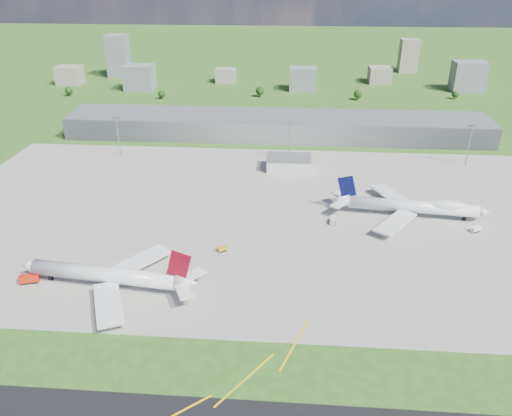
# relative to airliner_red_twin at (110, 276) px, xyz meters

# --- Properties ---
(ground) EXTENTS (1400.00, 1400.00, 0.00)m
(ground) POSITION_rel_airliner_red_twin_xyz_m (56.84, 178.15, -5.32)
(ground) COLOR #2B551A
(ground) RESTS_ON ground
(apron) EXTENTS (360.00, 190.00, 0.08)m
(apron) POSITION_rel_airliner_red_twin_xyz_m (66.84, 68.15, -5.28)
(apron) COLOR gray
(apron) RESTS_ON ground
(terminal) EXTENTS (300.00, 42.00, 15.00)m
(terminal) POSITION_rel_airliner_red_twin_xyz_m (56.84, 193.15, 2.18)
(terminal) COLOR slate
(terminal) RESTS_ON ground
(ops_building) EXTENTS (26.00, 16.00, 8.00)m
(ops_building) POSITION_rel_airliner_red_twin_xyz_m (66.84, 128.15, -1.32)
(ops_building) COLOR silver
(ops_building) RESTS_ON ground
(mast_west) EXTENTS (3.50, 2.00, 25.90)m
(mast_west) POSITION_rel_airliner_red_twin_xyz_m (-43.16, 143.15, 12.39)
(mast_west) COLOR gray
(mast_west) RESTS_ON ground
(mast_center) EXTENTS (3.50, 2.00, 25.90)m
(mast_center) POSITION_rel_airliner_red_twin_xyz_m (66.84, 143.15, 12.39)
(mast_center) COLOR gray
(mast_center) RESTS_ON ground
(mast_east) EXTENTS (3.50, 2.00, 25.90)m
(mast_east) POSITION_rel_airliner_red_twin_xyz_m (176.84, 143.15, 12.39)
(mast_east) COLOR gray
(mast_east) RESTS_ON ground
(airliner_red_twin) EXTENTS (72.80, 56.40, 19.97)m
(airliner_red_twin) POSITION_rel_airliner_red_twin_xyz_m (0.00, 0.00, 0.00)
(airliner_red_twin) COLOR white
(airliner_red_twin) RESTS_ON ground
(airliner_blue_quad) EXTENTS (75.70, 59.06, 19.76)m
(airliner_blue_quad) POSITION_rel_airliner_red_twin_xyz_m (129.21, 70.53, 0.17)
(airliner_blue_quad) COLOR white
(airliner_blue_quad) RESTS_ON ground
(fire_truck) EXTENTS (8.01, 4.90, 3.35)m
(fire_truck) POSITION_rel_airliner_red_twin_xyz_m (-33.65, 0.50, -3.65)
(fire_truck) COLOR red
(fire_truck) RESTS_ON ground
(tug_yellow) EXTENTS (4.58, 4.24, 1.95)m
(tug_yellow) POSITION_rel_airliner_red_twin_xyz_m (39.35, 30.10, -4.31)
(tug_yellow) COLOR #D39C0C
(tug_yellow) RESTS_ON ground
(van_white_near) EXTENTS (3.44, 5.99, 2.83)m
(van_white_near) POSITION_rel_airliner_red_twin_xyz_m (89.80, 60.30, -3.90)
(van_white_near) COLOR silver
(van_white_near) RESTS_ON ground
(van_white_far) EXTENTS (5.37, 4.32, 2.52)m
(van_white_far) POSITION_rel_airliner_red_twin_xyz_m (156.35, 56.66, -4.05)
(van_white_far) COLOR white
(van_white_far) RESTS_ON ground
(bldg_far_w) EXTENTS (24.00, 20.00, 18.00)m
(bldg_far_w) POSITION_rel_airliner_red_twin_xyz_m (-163.16, 348.15, 3.68)
(bldg_far_w) COLOR gray
(bldg_far_w) RESTS_ON ground
(bldg_w) EXTENTS (28.00, 22.00, 24.00)m
(bldg_w) POSITION_rel_airliner_red_twin_xyz_m (-83.16, 328.15, 6.68)
(bldg_w) COLOR slate
(bldg_w) RESTS_ON ground
(bldg_cw) EXTENTS (20.00, 18.00, 14.00)m
(bldg_cw) POSITION_rel_airliner_red_twin_xyz_m (-3.16, 368.15, 1.68)
(bldg_cw) COLOR gray
(bldg_cw) RESTS_ON ground
(bldg_c) EXTENTS (26.00, 20.00, 22.00)m
(bldg_c) POSITION_rel_airliner_red_twin_xyz_m (76.84, 338.15, 5.68)
(bldg_c) COLOR slate
(bldg_c) RESTS_ON ground
(bldg_ce) EXTENTS (22.00, 24.00, 16.00)m
(bldg_ce) POSITION_rel_airliner_red_twin_xyz_m (156.84, 378.15, 2.68)
(bldg_ce) COLOR gray
(bldg_ce) RESTS_ON ground
(bldg_e) EXTENTS (30.00, 22.00, 28.00)m
(bldg_e) POSITION_rel_airliner_red_twin_xyz_m (236.84, 348.15, 8.68)
(bldg_e) COLOR slate
(bldg_e) RESTS_ON ground
(bldg_tall_w) EXTENTS (22.00, 20.00, 44.00)m
(bldg_tall_w) POSITION_rel_airliner_red_twin_xyz_m (-123.16, 388.15, 16.68)
(bldg_tall_w) COLOR slate
(bldg_tall_w) RESTS_ON ground
(bldg_tall_e) EXTENTS (20.00, 18.00, 36.00)m
(bldg_tall_e) POSITION_rel_airliner_red_twin_xyz_m (196.84, 438.15, 12.68)
(bldg_tall_e) COLOR gray
(bldg_tall_e) RESTS_ON ground
(tree_far_w) EXTENTS (7.20, 7.20, 8.80)m
(tree_far_w) POSITION_rel_airliner_red_twin_xyz_m (-143.16, 298.15, -0.13)
(tree_far_w) COLOR #382314
(tree_far_w) RESTS_ON ground
(tree_w) EXTENTS (6.75, 6.75, 8.25)m
(tree_w) POSITION_rel_airliner_red_twin_xyz_m (-53.16, 293.15, -0.46)
(tree_w) COLOR #382314
(tree_w) RESTS_ON ground
(tree_c) EXTENTS (8.10, 8.10, 9.90)m
(tree_c) POSITION_rel_airliner_red_twin_xyz_m (36.84, 308.15, 0.52)
(tree_c) COLOR #382314
(tree_c) RESTS_ON ground
(tree_e) EXTENTS (7.65, 7.65, 9.35)m
(tree_e) POSITION_rel_airliner_red_twin_xyz_m (126.84, 303.15, 0.19)
(tree_e) COLOR #382314
(tree_e) RESTS_ON ground
(tree_far_e) EXTENTS (6.30, 6.30, 7.70)m
(tree_far_e) POSITION_rel_airliner_red_twin_xyz_m (216.84, 313.15, -0.79)
(tree_far_e) COLOR #382314
(tree_far_e) RESTS_ON ground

